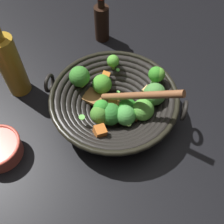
{
  "coord_description": "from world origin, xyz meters",
  "views": [
    {
      "loc": [
        -0.04,
        0.42,
        0.61
      ],
      "look_at": [
        0.0,
        0.02,
        0.03
      ],
      "focal_mm": 41.09,
      "sensor_mm": 36.0,
      "label": 1
    }
  ],
  "objects": [
    {
      "name": "cooking_oil_bottle",
      "position": [
        0.3,
        -0.06,
        0.1
      ],
      "size": [
        0.07,
        0.07,
        0.25
      ],
      "color": "#AD7F23",
      "rests_on": "ground"
    },
    {
      "name": "wok",
      "position": [
        -0.0,
        0.0,
        0.06
      ],
      "size": [
        0.38,
        0.35,
        0.19
      ],
      "color": "black",
      "rests_on": "ground"
    },
    {
      "name": "ground_plane",
      "position": [
        0.0,
        0.0,
        0.0
      ],
      "size": [
        4.0,
        4.0,
        0.0
      ],
      "primitive_type": "plane",
      "color": "black"
    },
    {
      "name": "soy_sauce_bottle",
      "position": [
        0.08,
        -0.32,
        0.07
      ],
      "size": [
        0.05,
        0.05,
        0.17
      ],
      "color": "black",
      "rests_on": "ground"
    }
  ]
}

